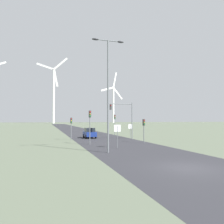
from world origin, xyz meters
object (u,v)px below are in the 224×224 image
at_px(streetlamp, 108,82).
at_px(traffic_light_post_near_right, 144,125).
at_px(traffic_light_post_mid_left, 71,124).
at_px(car_approaching, 90,133).
at_px(wind_turbine_left, 54,91).
at_px(traffic_light_post_mid_right, 115,120).
at_px(wind_turbine_center, 113,101).
at_px(traffic_light_mast_overhead, 123,113).
at_px(traffic_light_post_near_left, 90,120).
at_px(stop_sign_near, 117,132).
at_px(stop_sign_far, 130,128).

bearing_deg(streetlamp, traffic_light_post_near_right, 44.93).
relative_size(traffic_light_post_mid_left, car_approaching, 0.88).
relative_size(traffic_light_post_mid_left, wind_turbine_left, 0.06).
xyz_separation_m(traffic_light_post_mid_right, wind_turbine_center, (59.43, 192.97, 22.03)).
bearing_deg(traffic_light_post_mid_left, wind_turbine_center, 70.96).
distance_m(traffic_light_post_near_right, traffic_light_mast_overhead, 6.42).
distance_m(traffic_light_post_near_left, traffic_light_post_mid_right, 16.85).
relative_size(traffic_light_post_near_left, wind_turbine_left, 0.07).
distance_m(stop_sign_near, traffic_light_post_mid_right, 19.82).
distance_m(traffic_light_mast_overhead, wind_turbine_center, 211.64).
distance_m(traffic_light_post_near_right, car_approaching, 12.03).
xyz_separation_m(traffic_light_post_mid_left, traffic_light_post_mid_right, (9.73, 7.43, 0.50)).
height_order(streetlamp, traffic_light_mast_overhead, streetlamp).
xyz_separation_m(traffic_light_post_mid_right, traffic_light_mast_overhead, (-1.24, -8.71, 1.23)).
height_order(stop_sign_near, wind_turbine_left, wind_turbine_left).
relative_size(stop_sign_far, traffic_light_post_near_left, 0.56).
bearing_deg(stop_sign_far, traffic_light_post_near_left, -138.32).
xyz_separation_m(traffic_light_post_near_right, wind_turbine_left, (-6.48, 187.41, 28.62)).
relative_size(streetlamp, traffic_light_mast_overhead, 1.84).
relative_size(traffic_light_mast_overhead, wind_turbine_left, 0.10).
bearing_deg(traffic_light_mast_overhead, wind_turbine_center, 73.26).
distance_m(traffic_light_post_mid_left, traffic_light_mast_overhead, 8.76).
relative_size(stop_sign_near, wind_turbine_center, 0.05).
relative_size(stop_sign_near, traffic_light_mast_overhead, 0.44).
bearing_deg(traffic_light_post_mid_left, traffic_light_post_near_left, -77.58).
xyz_separation_m(traffic_light_post_near_left, wind_turbine_left, (1.25, 187.39, 27.83)).
height_order(streetlamp, traffic_light_post_near_left, streetlamp).
bearing_deg(traffic_light_post_mid_left, traffic_light_post_mid_right, 37.36).
distance_m(streetlamp, traffic_light_post_near_left, 8.23).
relative_size(traffic_light_post_mid_left, traffic_light_post_mid_right, 0.84).
distance_m(streetlamp, wind_turbine_left, 196.20).
distance_m(streetlamp, traffic_light_post_mid_left, 15.43).
height_order(stop_sign_near, wind_turbine_center, wind_turbine_center).
bearing_deg(traffic_light_mast_overhead, traffic_light_post_mid_left, 171.38).
bearing_deg(stop_sign_near, wind_turbine_left, 90.35).
bearing_deg(car_approaching, traffic_light_post_near_right, -61.33).
relative_size(traffic_light_post_near_right, traffic_light_mast_overhead, 0.55).
xyz_separation_m(stop_sign_far, wind_turbine_center, (58.73, 199.90, 23.43)).
distance_m(traffic_light_post_near_left, traffic_light_mast_overhead, 9.23).
distance_m(stop_sign_far, traffic_light_post_mid_left, 10.48).
relative_size(stop_sign_near, traffic_light_post_mid_left, 0.75).
relative_size(stop_sign_far, traffic_light_post_near_right, 0.74).
bearing_deg(car_approaching, wind_turbine_center, 71.62).
distance_m(stop_sign_far, traffic_light_post_near_left, 11.90).
relative_size(streetlamp, car_approaching, 2.77).
height_order(traffic_light_post_mid_right, wind_turbine_center, wind_turbine_center).
relative_size(traffic_light_post_mid_right, car_approaching, 1.05).
distance_m(traffic_light_post_mid_right, car_approaching, 7.81).
bearing_deg(traffic_light_post_near_left, stop_sign_far, 41.68).
height_order(stop_sign_far, wind_turbine_center, wind_turbine_center).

